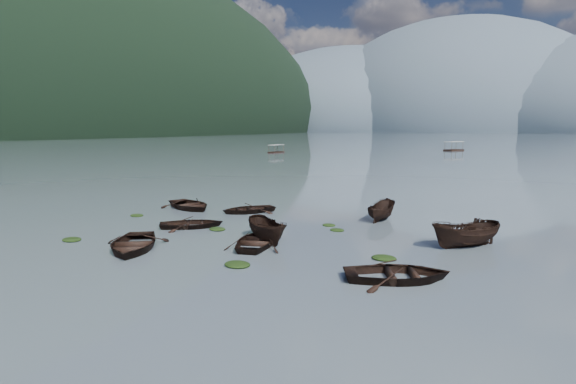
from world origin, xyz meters
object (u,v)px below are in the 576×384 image
at_px(rowboat_3, 258,245).
at_px(pontoon_left, 276,153).
at_px(pontoon_centre, 454,151).
at_px(rowboat_0, 133,250).

distance_m(rowboat_3, pontoon_left, 96.64).
xyz_separation_m(rowboat_3, pontoon_centre, (0.92, 119.21, 0.00)).
xyz_separation_m(rowboat_0, pontoon_left, (-35.99, 90.88, 0.00)).
xyz_separation_m(rowboat_0, rowboat_3, (5.79, 3.73, 0.00)).
relative_size(rowboat_0, pontoon_left, 0.92).
bearing_deg(pontoon_left, rowboat_3, -61.03).
height_order(rowboat_0, pontoon_left, pontoon_left).
xyz_separation_m(rowboat_3, pontoon_left, (-41.78, 87.15, 0.00)).
height_order(pontoon_left, pontoon_centre, pontoon_centre).
xyz_separation_m(pontoon_left, pontoon_centre, (42.69, 32.06, 0.00)).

